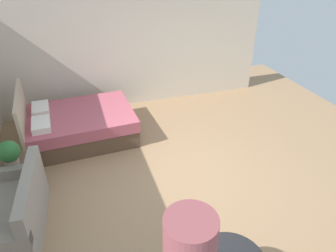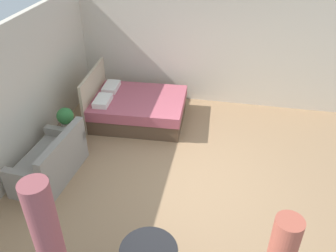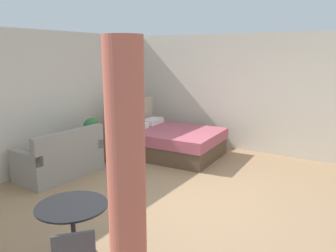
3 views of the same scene
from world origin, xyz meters
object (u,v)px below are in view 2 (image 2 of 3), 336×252
bed (136,108)px  nightstand (71,135)px  couch (51,163)px  potted_plant (65,117)px

bed → nightstand: (-1.25, 1.06, -0.05)m
bed → couch: (-2.21, 1.01, -0.02)m
bed → potted_plant: size_ratio=5.21×
couch → potted_plant: (0.87, 0.04, 0.47)m
couch → potted_plant: 0.99m
nightstand → bed: bearing=-40.2°
couch → nightstand: bearing=2.8°
potted_plant → bed: bearing=-37.9°
bed → couch: 2.43m
couch → nightstand: 0.97m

